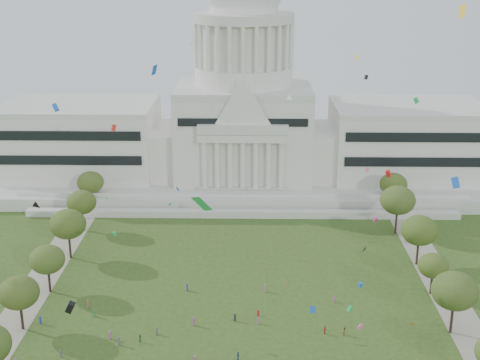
{
  "coord_description": "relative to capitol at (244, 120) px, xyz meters",
  "views": [
    {
      "loc": [
        2.6,
        -104.78,
        73.9
      ],
      "look_at": [
        0.0,
        45.0,
        24.0
      ],
      "focal_mm": 50.0,
      "sensor_mm": 36.0,
      "label": 1
    }
  ],
  "objects": [
    {
      "name": "row_tree_l_3",
      "position": [
        -44.09,
        -79.67,
        -14.09
      ],
      "size": [
        8.12,
        8.12,
        11.55
      ],
      "color": "black",
      "rests_on": "ground"
    },
    {
      "name": "row_tree_r_4",
      "position": [
        44.76,
        -63.55,
        -13.01
      ],
      "size": [
        9.19,
        9.19,
        13.06
      ],
      "color": "black",
      "rests_on": "ground"
    },
    {
      "name": "row_tree_r_3",
      "position": [
        44.4,
        -79.1,
        -15.21
      ],
      "size": [
        7.01,
        7.01,
        9.98
      ],
      "color": "black",
      "rests_on": "ground"
    },
    {
      "name": "kite_swarm",
      "position": [
        6.58,
        -104.99,
        9.71
      ],
      "size": [
        76.15,
        108.72,
        62.47
      ],
      "color": "black",
      "rests_on": "ground"
    },
    {
      "name": "row_tree_l_6",
      "position": [
        -46.87,
        -24.45,
        -14.02
      ],
      "size": [
        8.19,
        8.19,
        11.64
      ],
      "color": "black",
      "rests_on": "ground"
    },
    {
      "name": "capitol",
      "position": [
        0.0,
        0.0,
        0.0
      ],
      "size": [
        160.0,
        64.5,
        91.3
      ],
      "color": "beige",
      "rests_on": "ground"
    },
    {
      "name": "person_10",
      "position": [
        18.06,
        -97.05,
        -21.44
      ],
      "size": [
        0.61,
        1.04,
        1.71
      ],
      "primitive_type": "imported",
      "rotation": [
        0.0,
        0.0,
        1.64
      ],
      "color": "#B21E1E",
      "rests_on": "ground"
    },
    {
      "name": "row_tree_l_5",
      "position": [
        -45.22,
        -42.58,
        -13.88
      ],
      "size": [
        8.33,
        8.33,
        11.85
      ],
      "color": "black",
      "rests_on": "ground"
    },
    {
      "name": "person_4",
      "position": [
        0.28,
        -106.67,
        -21.46
      ],
      "size": [
        0.55,
        0.99,
        1.67
      ],
      "primitive_type": "imported",
      "rotation": [
        0.0,
        0.0,
        4.72
      ],
      "color": "navy",
      "rests_on": "ground"
    },
    {
      "name": "row_tree_l_2",
      "position": [
        -45.04,
        -96.29,
        -13.79
      ],
      "size": [
        8.42,
        8.42,
        11.97
      ],
      "color": "black",
      "rests_on": "ground"
    },
    {
      "name": "person_2",
      "position": [
        22.08,
        -97.55,
        -21.37
      ],
      "size": [
        1.03,
        1.02,
        1.85
      ],
      "primitive_type": "imported",
      "rotation": [
        0.0,
        0.0,
        0.77
      ],
      "color": "olive",
      "rests_on": "ground"
    },
    {
      "name": "person_8",
      "position": [
        -19.69,
        -100.73,
        -21.48
      ],
      "size": [
        0.93,
        0.87,
        1.64
      ],
      "primitive_type": "imported",
      "rotation": [
        0.0,
        0.0,
        2.51
      ],
      "color": "#33723F",
      "rests_on": "ground"
    },
    {
      "name": "path_left",
      "position": [
        -48.0,
        -83.59,
        -22.28
      ],
      "size": [
        8.0,
        160.0,
        0.04
      ],
      "primitive_type": "cube",
      "color": "gray",
      "rests_on": "ground"
    },
    {
      "name": "path_right",
      "position": [
        48.0,
        -83.59,
        -22.28
      ],
      "size": [
        8.0,
        160.0,
        0.04
      ],
      "primitive_type": "cube",
      "color": "gray",
      "rests_on": "ground"
    },
    {
      "name": "row_tree_l_4",
      "position": [
        -44.08,
        -61.17,
        -12.9
      ],
      "size": [
        9.29,
        9.29,
        13.21
      ],
      "color": "black",
      "rests_on": "ground"
    },
    {
      "name": "row_tree_r_2",
      "position": [
        44.17,
        -96.15,
        -12.64
      ],
      "size": [
        9.55,
        9.55,
        13.58
      ],
      "color": "black",
      "rests_on": "ground"
    },
    {
      "name": "distant_crowd",
      "position": [
        -13.99,
        -99.46,
        -21.45
      ],
      "size": [
        64.06,
        38.8,
        1.85
      ],
      "color": "#994C8C",
      "rests_on": "ground"
    },
    {
      "name": "row_tree_r_6",
      "position": [
        45.96,
        -25.46,
        -13.79
      ],
      "size": [
        8.42,
        8.42,
        11.97
      ],
      "color": "black",
      "rests_on": "ground"
    },
    {
      "name": "row_tree_r_5",
      "position": [
        43.49,
        -43.4,
        -12.37
      ],
      "size": [
        9.82,
        9.82,
        13.96
      ],
      "color": "black",
      "rests_on": "ground"
    }
  ]
}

